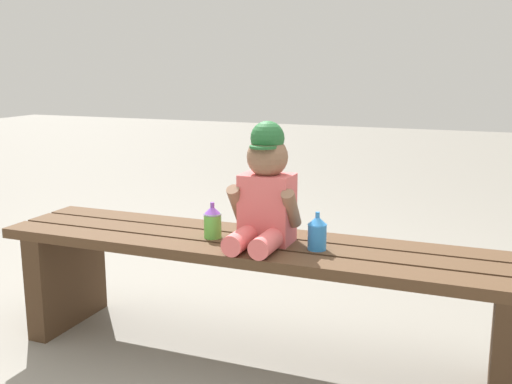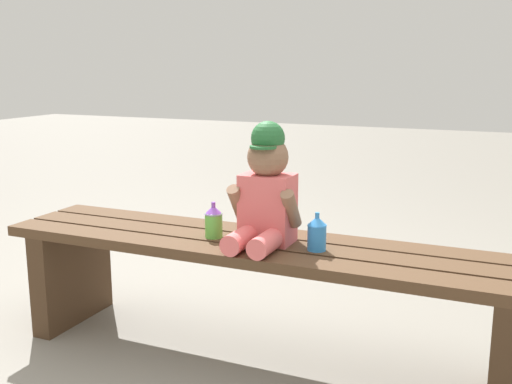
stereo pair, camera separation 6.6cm
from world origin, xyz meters
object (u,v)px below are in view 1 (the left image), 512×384
at_px(park_bench, 257,276).
at_px(sippy_cup_right, 317,232).
at_px(sippy_cup_left, 213,221).
at_px(child_figure, 265,191).

relative_size(park_bench, sippy_cup_right, 14.80).
distance_m(park_bench, sippy_cup_right, 0.28).
relative_size(park_bench, sippy_cup_left, 14.80).
distance_m(child_figure, sippy_cup_right, 0.22).
bearing_deg(child_figure, park_bench, 160.13).
xyz_separation_m(child_figure, sippy_cup_right, (0.18, -0.00, -0.12)).
xyz_separation_m(sippy_cup_left, sippy_cup_right, (0.37, 0.00, 0.00)).
bearing_deg(sippy_cup_left, park_bench, 6.47).
bearing_deg(park_bench, sippy_cup_right, -4.65).
xyz_separation_m(child_figure, sippy_cup_left, (-0.19, -0.00, -0.12)).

